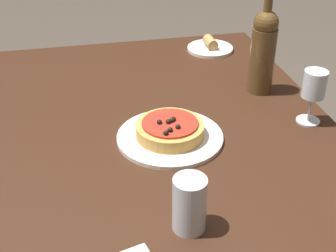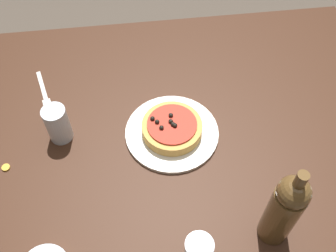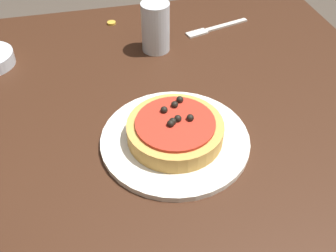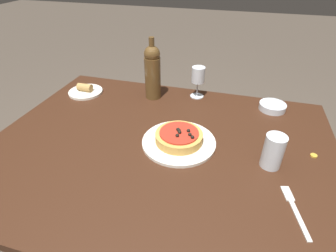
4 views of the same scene
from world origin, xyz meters
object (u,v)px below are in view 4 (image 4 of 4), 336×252
(pizza, at_px, (179,137))
(side_bowl, at_px, (272,107))
(side_plate, at_px, (85,91))
(water_cup, at_px, (273,151))
(wine_bottle, at_px, (153,71))
(wine_glass, at_px, (198,76))
(dining_table, at_px, (160,160))
(dinner_plate, at_px, (179,142))
(bottle_cap, at_px, (314,156))
(fork, at_px, (294,208))

(pizza, xyz_separation_m, side_bowl, (0.36, 0.38, -0.02))
(side_bowl, xyz_separation_m, side_plate, (-0.94, -0.09, -0.00))
(water_cup, bearing_deg, pizza, 174.23)
(wine_bottle, relative_size, side_plate, 1.73)
(side_plate, bearing_deg, pizza, -26.28)
(wine_bottle, xyz_separation_m, side_bowl, (0.58, 0.03, -0.12))
(pizza, distance_m, wine_glass, 0.42)
(dining_table, distance_m, pizza, 0.14)
(wine_bottle, bearing_deg, side_plate, -171.17)
(dinner_plate, height_order, side_plate, side_plate)
(dinner_plate, height_order, side_bowl, side_bowl)
(pizza, xyz_separation_m, bottle_cap, (0.50, 0.06, -0.03))
(dining_table, relative_size, side_plate, 7.61)
(wine_bottle, relative_size, side_bowl, 2.46)
(wine_glass, relative_size, bottle_cap, 6.62)
(dinner_plate, bearing_deg, fork, -27.60)
(dinner_plate, bearing_deg, wine_bottle, 122.77)
(wine_bottle, bearing_deg, dining_table, -67.70)
(dining_table, distance_m, wine_bottle, 0.46)
(pizza, relative_size, water_cup, 1.47)
(side_bowl, relative_size, side_plate, 0.70)
(side_bowl, relative_size, bottle_cap, 5.13)
(dining_table, height_order, dinner_plate, dinner_plate)
(dinner_plate, xyz_separation_m, side_plate, (-0.58, 0.29, 0.01))
(dinner_plate, height_order, fork, dinner_plate)
(dinner_plate, xyz_separation_m, wine_bottle, (-0.22, 0.34, 0.13))
(wine_bottle, height_order, bottle_cap, wine_bottle)
(pizza, xyz_separation_m, water_cup, (0.34, -0.03, 0.03))
(pizza, bearing_deg, dinner_plate, 163.39)
(dinner_plate, bearing_deg, pizza, -16.61)
(bottle_cap, bearing_deg, side_bowl, 113.10)
(fork, bearing_deg, wine_bottle, 33.62)
(dining_table, xyz_separation_m, side_plate, (-0.51, 0.32, 0.09))
(dining_table, xyz_separation_m, fork, (0.47, -0.18, 0.09))
(side_bowl, bearing_deg, fork, -86.18)
(wine_glass, bearing_deg, bottle_cap, -34.67)
(pizza, xyz_separation_m, wine_glass, (-0.01, 0.41, 0.08))
(wine_glass, relative_size, water_cup, 1.27)
(wine_glass, distance_m, side_bowl, 0.38)
(dining_table, relative_size, wine_glass, 8.41)
(pizza, distance_m, side_plate, 0.65)
(dining_table, bearing_deg, side_plate, 148.38)
(side_bowl, bearing_deg, dinner_plate, -133.89)
(side_bowl, relative_size, fork, 0.65)
(side_plate, bearing_deg, wine_glass, 11.96)
(water_cup, distance_m, side_bowl, 0.41)
(wine_glass, height_order, side_bowl, wine_glass)
(side_bowl, bearing_deg, water_cup, -93.36)
(wine_glass, bearing_deg, fork, -56.63)
(pizza, bearing_deg, wine_bottle, 122.80)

